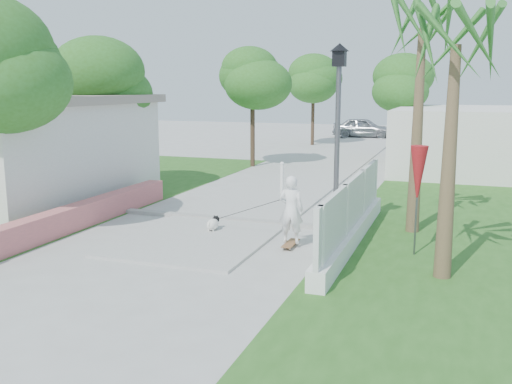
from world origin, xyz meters
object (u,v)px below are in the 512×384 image
at_px(skateboarder, 256,210).
at_px(parked_car, 363,128).
at_px(bollard, 282,177).
at_px(dog, 213,224).
at_px(street_lamp, 337,133).
at_px(patio_umbrella, 418,176).

distance_m(skateboarder, parked_car, 27.32).
height_order(bollard, dog, bollard).
distance_m(street_lamp, parked_car, 26.57).
height_order(patio_umbrella, skateboarder, patio_umbrella).
relative_size(bollard, parked_car, 0.27).
relative_size(skateboarder, parked_car, 0.59).
xyz_separation_m(skateboarder, parked_car, (-1.95, 27.25, -0.01)).
height_order(dog, parked_car, parked_car).
relative_size(street_lamp, bollard, 4.07).
distance_m(street_lamp, dog, 3.67).
bearing_deg(bollard, patio_umbrella, -50.09).
distance_m(bollard, patio_umbrella, 7.25).
height_order(bollard, patio_umbrella, patio_umbrella).
distance_m(dog, parked_car, 26.98).
height_order(patio_umbrella, parked_car, patio_umbrella).
bearing_deg(patio_umbrella, skateboarder, 179.62).
xyz_separation_m(bollard, dog, (-0.14, -5.20, -0.37)).
xyz_separation_m(patio_umbrella, skateboarder, (-3.53, 0.02, -0.98)).
bearing_deg(bollard, dog, -91.57).
relative_size(street_lamp, patio_umbrella, 1.93).
bearing_deg(street_lamp, parked_car, 97.76).
relative_size(bollard, dog, 1.89).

